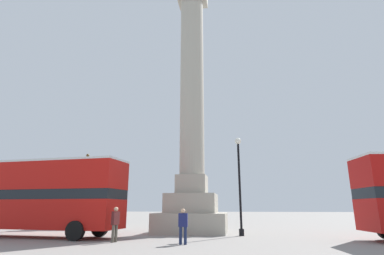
{
  "coord_description": "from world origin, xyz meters",
  "views": [
    {
      "loc": [
        3.23,
        -21.45,
        1.67
      ],
      "look_at": [
        0.0,
        0.0,
        7.47
      ],
      "focal_mm": 28.0,
      "sensor_mm": 36.0,
      "label": 1
    }
  ],
  "objects_px": {
    "monument_column": "(192,133)",
    "street_lamp": "(239,180)",
    "equestrian_statue": "(83,206)",
    "pedestrian_near_lamp": "(115,222)",
    "pedestrian_by_plinth": "(183,225)",
    "bus_a": "(33,195)"
  },
  "relations": [
    {
      "from": "monument_column",
      "to": "equestrian_statue",
      "type": "height_order",
      "value": "monument_column"
    },
    {
      "from": "monument_column",
      "to": "pedestrian_near_lamp",
      "type": "xyz_separation_m",
      "value": [
        -2.92,
        -6.5,
        -6.08
      ]
    },
    {
      "from": "equestrian_statue",
      "to": "pedestrian_near_lamp",
      "type": "relative_size",
      "value": 3.7
    },
    {
      "from": "monument_column",
      "to": "street_lamp",
      "type": "bearing_deg",
      "value": -31.44
    },
    {
      "from": "bus_a",
      "to": "equestrian_statue",
      "type": "distance_m",
      "value": 7.89
    },
    {
      "from": "bus_a",
      "to": "pedestrian_by_plinth",
      "type": "relative_size",
      "value": 7.05
    },
    {
      "from": "monument_column",
      "to": "street_lamp",
      "type": "height_order",
      "value": "monument_column"
    },
    {
      "from": "equestrian_statue",
      "to": "street_lamp",
      "type": "bearing_deg",
      "value": -32.45
    },
    {
      "from": "equestrian_statue",
      "to": "pedestrian_by_plinth",
      "type": "relative_size",
      "value": 3.89
    },
    {
      "from": "monument_column",
      "to": "street_lamp",
      "type": "distance_m",
      "value": 5.38
    },
    {
      "from": "monument_column",
      "to": "pedestrian_near_lamp",
      "type": "relative_size",
      "value": 12.15
    },
    {
      "from": "street_lamp",
      "to": "pedestrian_by_plinth",
      "type": "xyz_separation_m",
      "value": [
        -2.75,
        -4.83,
        -2.46
      ]
    },
    {
      "from": "bus_a",
      "to": "equestrian_statue",
      "type": "height_order",
      "value": "equestrian_statue"
    },
    {
      "from": "monument_column",
      "to": "equestrian_statue",
      "type": "xyz_separation_m",
      "value": [
        -9.81,
        3.14,
        -5.22
      ]
    },
    {
      "from": "bus_a",
      "to": "street_lamp",
      "type": "relative_size",
      "value": 1.87
    },
    {
      "from": "equestrian_statue",
      "to": "street_lamp",
      "type": "height_order",
      "value": "equestrian_statue"
    },
    {
      "from": "pedestrian_near_lamp",
      "to": "pedestrian_by_plinth",
      "type": "distance_m",
      "value": 3.54
    },
    {
      "from": "monument_column",
      "to": "pedestrian_by_plinth",
      "type": "bearing_deg",
      "value": -84.96
    },
    {
      "from": "bus_a",
      "to": "pedestrian_near_lamp",
      "type": "relative_size",
      "value": 6.72
    },
    {
      "from": "street_lamp",
      "to": "bus_a",
      "type": "bearing_deg",
      "value": -167.94
    },
    {
      "from": "monument_column",
      "to": "bus_a",
      "type": "distance_m",
      "value": 11.12
    },
    {
      "from": "equestrian_statue",
      "to": "monument_column",
      "type": "bearing_deg",
      "value": -28.68
    }
  ]
}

